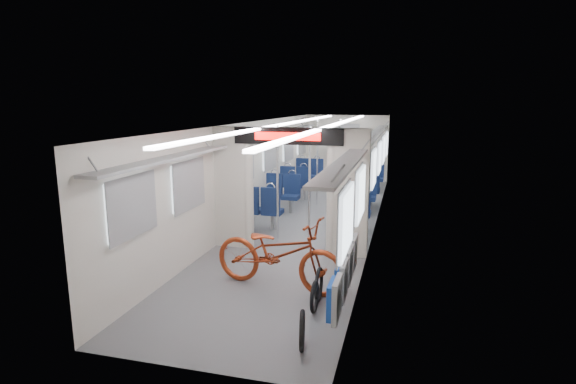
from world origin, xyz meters
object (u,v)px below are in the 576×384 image
at_px(bicycle, 279,253).
at_px(seat_bay_far_left, 303,176).
at_px(bike_hoop_c, 319,286).
at_px(bike_hoop_b, 315,298).
at_px(stanchion_far_right, 340,163).
at_px(seat_bay_far_right, 365,178).
at_px(stanchion_near_right, 309,188).
at_px(stanchion_far_left, 317,163).
at_px(flip_bench, 345,273).
at_px(seat_bay_near_left, 273,198).
at_px(seat_bay_near_right, 354,199).
at_px(stanchion_near_left, 278,183).
at_px(bike_hoop_a, 302,333).

relative_size(bicycle, seat_bay_far_left, 1.06).
height_order(bicycle, bike_hoop_c, bicycle).
bearing_deg(bike_hoop_b, stanchion_far_right, 95.61).
relative_size(seat_bay_far_right, stanchion_near_right, 1.01).
relative_size(seat_bay_far_right, stanchion_far_left, 1.01).
bearing_deg(bike_hoop_b, seat_bay_far_left, 104.00).
bearing_deg(bicycle, flip_bench, -108.95).
height_order(bicycle, stanchion_far_right, stanchion_far_right).
bearing_deg(stanchion_far_right, seat_bay_near_left, -122.23).
bearing_deg(bicycle, bike_hoop_b, -123.06).
height_order(seat_bay_near_right, stanchion_far_left, stanchion_far_left).
xyz_separation_m(bicycle, stanchion_near_left, (-0.71, 2.41, 0.60)).
bearing_deg(seat_bay_far_right, seat_bay_near_left, -120.94).
distance_m(seat_bay_near_right, stanchion_near_left, 2.28).
bearing_deg(seat_bay_far_left, stanchion_near_right, -75.80).
bearing_deg(seat_bay_far_right, bicycle, -95.31).
distance_m(seat_bay_far_left, stanchion_far_left, 1.71).
bearing_deg(bicycle, stanchion_near_left, 26.96).
relative_size(stanchion_near_right, stanchion_far_right, 1.00).
relative_size(bike_hoop_a, seat_bay_far_left, 0.24).
bearing_deg(stanchion_far_left, bicycle, -84.69).
bearing_deg(stanchion_near_left, bike_hoop_b, -65.63).
bearing_deg(seat_bay_near_right, bike_hoop_b, -89.58).
height_order(bicycle, stanchion_near_left, stanchion_near_left).
bearing_deg(bike_hoop_c, stanchion_near_left, 116.92).
xyz_separation_m(flip_bench, stanchion_far_right, (-1.02, 6.41, 0.57)).
bearing_deg(seat_bay_far_left, stanchion_far_right, -43.03).
distance_m(seat_bay_far_left, seat_bay_far_right, 1.87).
bearing_deg(stanchion_far_right, bicycle, -90.42).
height_order(bike_hoop_a, stanchion_far_right, stanchion_far_right).
xyz_separation_m(seat_bay_near_right, stanchion_near_right, (-0.62, -2.07, 0.62)).
relative_size(seat_bay_near_right, seat_bay_far_left, 1.01).
bearing_deg(seat_bay_near_right, seat_bay_far_right, 90.00).
bearing_deg(stanchion_near_left, flip_bench, -59.57).
bearing_deg(seat_bay_far_left, seat_bay_near_left, -90.00).
bearing_deg(seat_bay_near_left, stanchion_near_left, -69.32).
bearing_deg(bike_hoop_b, seat_bay_near_right, 90.42).
bearing_deg(seat_bay_far_left, stanchion_near_left, -83.51).
bearing_deg(stanchion_near_right, seat_bay_near_right, 73.27).
distance_m(seat_bay_near_left, seat_bay_far_right, 3.64).
bearing_deg(seat_bay_far_right, stanchion_far_right, -118.50).
bearing_deg(stanchion_near_right, bike_hoop_c, -74.65).
relative_size(bicycle, seat_bay_near_right, 1.04).
distance_m(bicycle, stanchion_far_right, 5.84).
bearing_deg(bicycle, bike_hoop_a, -144.89).
xyz_separation_m(stanchion_near_left, stanchion_near_right, (0.72, -0.34, 0.00)).
bearing_deg(stanchion_far_left, bike_hoop_b, -79.12).
distance_m(bike_hoop_a, seat_bay_far_right, 8.51).
distance_m(bike_hoop_c, seat_bay_far_right, 7.22).
height_order(flip_bench, seat_bay_far_left, seat_bay_far_left).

